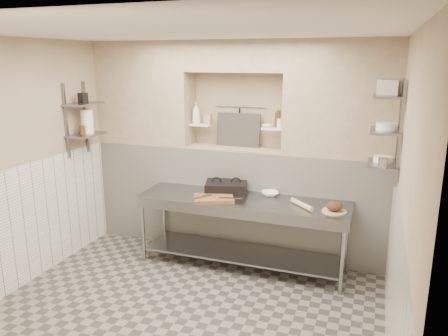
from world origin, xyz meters
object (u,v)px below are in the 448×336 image
at_px(bottle_soap, 196,113).
at_px(bread_loaf, 334,206).
at_px(prep_table, 242,219).
at_px(rolling_pin, 302,205).
at_px(panini_press, 226,187).
at_px(bowl_alcove, 267,126).
at_px(cutting_board, 214,198).
at_px(jug_left, 87,121).
at_px(mixing_bowl, 270,194).

bearing_deg(bottle_soap, bread_loaf, -18.35).
distance_m(prep_table, rolling_pin, 0.79).
height_order(panini_press, bottle_soap, bottle_soap).
relative_size(prep_table, panini_press, 4.32).
bearing_deg(bottle_soap, bowl_alcove, -0.24).
bearing_deg(cutting_board, rolling_pin, 5.72).
height_order(prep_table, rolling_pin, rolling_pin).
xyz_separation_m(panini_press, cutting_board, (-0.05, -0.33, -0.05)).
bearing_deg(jug_left, prep_table, 2.49).
relative_size(mixing_bowl, bottle_soap, 0.74).
bearing_deg(bread_loaf, jug_left, -179.94).
relative_size(panini_press, mixing_bowl, 2.86).
bearing_deg(rolling_pin, panini_press, 167.26).
xyz_separation_m(cutting_board, jug_left, (-1.79, 0.05, 0.85)).
distance_m(rolling_pin, bowl_alcove, 1.15).
bearing_deg(bowl_alcove, jug_left, -164.21).
bearing_deg(panini_press, bottle_soap, 131.39).
distance_m(prep_table, mixing_bowl, 0.48).
distance_m(mixing_bowl, jug_left, 2.56).
bearing_deg(prep_table, jug_left, -177.51).
xyz_separation_m(rolling_pin, bread_loaf, (0.37, -0.05, 0.04)).
distance_m(panini_press, cutting_board, 0.34).
height_order(bottle_soap, bowl_alcove, bottle_soap).
height_order(panini_press, jug_left, jug_left).
bearing_deg(bread_loaf, mixing_bowl, 157.22).
relative_size(prep_table, bowl_alcove, 20.57).
distance_m(prep_table, bottle_soap, 1.57).
distance_m(rolling_pin, bottle_soap, 1.91).
xyz_separation_m(mixing_bowl, rolling_pin, (0.45, -0.30, 0.00)).
distance_m(panini_press, jug_left, 2.02).
distance_m(mixing_bowl, rolling_pin, 0.54).
bearing_deg(bread_loaf, rolling_pin, 172.42).
distance_m(prep_table, panini_press, 0.47).
distance_m(cutting_board, bowl_alcove, 1.17).
bearing_deg(panini_press, rolling_pin, -28.12).
bearing_deg(prep_table, bread_loaf, -4.58).
distance_m(panini_press, bowl_alcove, 0.94).
bearing_deg(mixing_bowl, bottle_soap, 165.06).
bearing_deg(bowl_alcove, panini_press, -139.86).
distance_m(panini_press, bottle_soap, 1.11).
relative_size(panini_press, bowl_alcove, 4.76).
height_order(rolling_pin, bowl_alcove, bowl_alcove).
xyz_separation_m(bottle_soap, jug_left, (-1.28, -0.64, -0.09)).
xyz_separation_m(bowl_alcove, jug_left, (-2.26, -0.64, 0.04)).
bearing_deg(rolling_pin, bottle_soap, 159.26).
height_order(bread_loaf, jug_left, jug_left).
height_order(prep_table, panini_press, panini_press).
relative_size(mixing_bowl, bread_loaf, 1.15).
relative_size(prep_table, mixing_bowl, 12.34).
height_order(prep_table, cutting_board, cutting_board).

